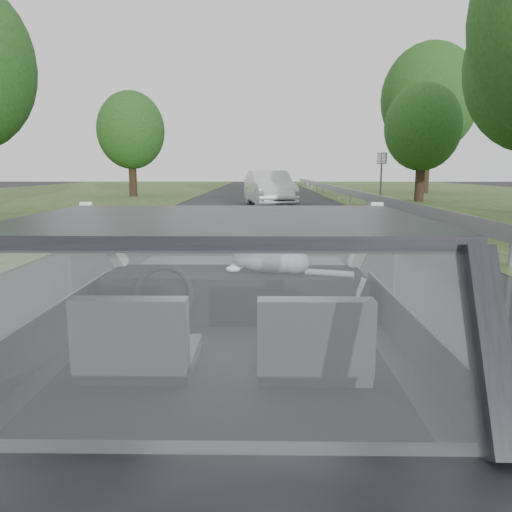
{
  "coord_description": "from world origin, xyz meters",
  "views": [
    {
      "loc": [
        0.18,
        -2.46,
        1.63
      ],
      "look_at": [
        0.13,
        0.57,
        1.11
      ],
      "focal_mm": 35.0,
      "sensor_mm": 36.0,
      "label": 1
    }
  ],
  "objects_px": {
    "highway_sign": "(381,176)",
    "subject_car": "(229,348)",
    "cat": "(272,259)",
    "other_car": "(269,188)"
  },
  "relations": [
    {
      "from": "subject_car",
      "to": "highway_sign",
      "type": "height_order",
      "value": "highway_sign"
    },
    {
      "from": "other_car",
      "to": "highway_sign",
      "type": "bearing_deg",
      "value": 29.01
    },
    {
      "from": "other_car",
      "to": "highway_sign",
      "type": "distance_m",
      "value": 8.12
    },
    {
      "from": "cat",
      "to": "other_car",
      "type": "distance_m",
      "value": 20.15
    },
    {
      "from": "subject_car",
      "to": "highway_sign",
      "type": "xyz_separation_m",
      "value": [
        6.73,
        25.83,
        0.57
      ]
    },
    {
      "from": "subject_car",
      "to": "other_car",
      "type": "height_order",
      "value": "other_car"
    },
    {
      "from": "subject_car",
      "to": "cat",
      "type": "height_order",
      "value": "subject_car"
    },
    {
      "from": "subject_car",
      "to": "highway_sign",
      "type": "relative_size",
      "value": 1.55
    },
    {
      "from": "cat",
      "to": "other_car",
      "type": "relative_size",
      "value": 0.12
    },
    {
      "from": "highway_sign",
      "to": "subject_car",
      "type": "bearing_deg",
      "value": -119.65
    }
  ]
}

